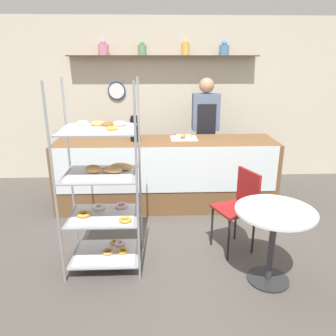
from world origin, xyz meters
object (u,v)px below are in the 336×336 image
(pastry_rack, at_px, (104,191))
(coffee_carafe, at_px, (135,128))
(person_worker, at_px, (205,130))
(cafe_table, at_px, (274,228))
(cafe_chair, at_px, (241,202))
(donut_tray_counter, at_px, (183,137))

(pastry_rack, xyz_separation_m, coffee_carafe, (0.23, 1.43, 0.33))
(person_worker, distance_m, cafe_table, 2.47)
(person_worker, height_order, cafe_chair, person_worker)
(cafe_table, relative_size, donut_tray_counter, 2.05)
(cafe_table, height_order, coffee_carafe, coffee_carafe)
(pastry_rack, bearing_deg, person_worker, 58.06)
(person_worker, relative_size, coffee_carafe, 4.98)
(cafe_table, distance_m, coffee_carafe, 2.30)
(cafe_table, height_order, cafe_chair, cafe_chair)
(cafe_table, bearing_deg, person_worker, 96.83)
(person_worker, distance_m, cafe_chair, 1.87)
(person_worker, relative_size, cafe_table, 2.37)
(cafe_table, xyz_separation_m, cafe_chair, (-0.16, 0.60, -0.00))
(coffee_carafe, bearing_deg, donut_tray_counter, 9.48)
(pastry_rack, height_order, cafe_table, pastry_rack)
(cafe_table, height_order, donut_tray_counter, donut_tray_counter)
(coffee_carafe, height_order, donut_tray_counter, coffee_carafe)
(coffee_carafe, bearing_deg, cafe_chair, -44.55)
(person_worker, distance_m, donut_tray_counter, 0.66)
(coffee_carafe, distance_m, donut_tray_counter, 0.70)
(person_worker, bearing_deg, coffee_carafe, -148.73)
(donut_tray_counter, bearing_deg, cafe_chair, -68.01)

